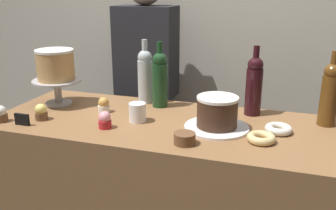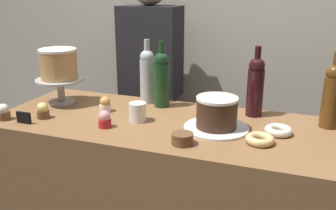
{
  "view_description": "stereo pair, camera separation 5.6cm",
  "coord_description": "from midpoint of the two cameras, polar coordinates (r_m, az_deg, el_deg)",
  "views": [
    {
      "loc": [
        0.48,
        -1.47,
        1.51
      ],
      "look_at": [
        0.0,
        0.0,
        1.01
      ],
      "focal_mm": 39.59,
      "sensor_mm": 36.0,
      "label": 1
    },
    {
      "loc": [
        0.53,
        -1.45,
        1.51
      ],
      "look_at": [
        0.0,
        0.0,
        1.01
      ],
      "focal_mm": 39.59,
      "sensor_mm": 36.0,
      "label": 2
    }
  ],
  "objects": [
    {
      "name": "cupcake_vanilla",
      "position": [
        1.82,
        -25.15,
        -1.29
      ],
      "size": [
        0.06,
        0.06,
        0.07
      ],
      "color": "brown",
      "rests_on": "display_counter"
    },
    {
      "name": "cupcake_strawberry",
      "position": [
        1.6,
        -10.7,
        -2.32
      ],
      "size": [
        0.06,
        0.06,
        0.07
      ],
      "color": "red",
      "rests_on": "display_counter"
    },
    {
      "name": "cupcake_lemon",
      "position": [
        1.78,
        -19.82,
        -1.07
      ],
      "size": [
        0.06,
        0.06,
        0.07
      ],
      "color": "brown",
      "rests_on": "display_counter"
    },
    {
      "name": "price_sign_chalkboard",
      "position": [
        1.74,
        -22.42,
        -2.08
      ],
      "size": [
        0.07,
        0.01,
        0.05
      ],
      "color": "black",
      "rests_on": "display_counter"
    },
    {
      "name": "wine_bottle_green",
      "position": [
        1.83,
        -2.14,
        4.12
      ],
      "size": [
        0.08,
        0.08,
        0.33
      ],
      "color": "#193D1E",
      "rests_on": "display_counter"
    },
    {
      "name": "barista_figure",
      "position": [
        2.36,
        -3.91,
        1.28
      ],
      "size": [
        0.36,
        0.22,
        1.6
      ],
      "color": "black",
      "rests_on": "ground_plane"
    },
    {
      "name": "wine_bottle_amber",
      "position": [
        1.71,
        22.79,
        1.7
      ],
      "size": [
        0.08,
        0.08,
        0.33
      ],
      "color": "#5B3814",
      "rests_on": "display_counter"
    },
    {
      "name": "donut_glazed",
      "position": [
        1.48,
        13.09,
        -4.98
      ],
      "size": [
        0.11,
        0.11,
        0.03
      ],
      "color": "#E0C17F",
      "rests_on": "display_counter"
    },
    {
      "name": "chocolate_round_cake",
      "position": [
        1.57,
        6.56,
        -1.02
      ],
      "size": [
        0.17,
        0.17,
        0.13
      ],
      "color": "#3D2619",
      "rests_on": "silver_serving_platter"
    },
    {
      "name": "cupcake_caramel",
      "position": [
        1.8,
        -10.75,
        -0.03
      ],
      "size": [
        0.06,
        0.06,
        0.07
      ],
      "color": "white",
      "rests_on": "display_counter"
    },
    {
      "name": "cookie_stack",
      "position": [
        1.42,
        1.44,
        -5.18
      ],
      "size": [
        0.08,
        0.08,
        0.04
      ],
      "color": "brown",
      "rests_on": "display_counter"
    },
    {
      "name": "wine_bottle_dark_red",
      "position": [
        1.75,
        12.21,
        3.07
      ],
      "size": [
        0.08,
        0.08,
        0.33
      ],
      "color": "black",
      "rests_on": "display_counter"
    },
    {
      "name": "donut_sugar",
      "position": [
        1.59,
        15.68,
        -3.58
      ],
      "size": [
        0.11,
        0.11,
        0.03
      ],
      "color": "silver",
      "rests_on": "display_counter"
    },
    {
      "name": "silver_serving_platter",
      "position": [
        1.59,
        6.47,
        -3.43
      ],
      "size": [
        0.28,
        0.28,
        0.01
      ],
      "color": "white",
      "rests_on": "display_counter"
    },
    {
      "name": "back_wall",
      "position": [
        2.41,
        5.97,
        12.77
      ],
      "size": [
        6.0,
        0.05,
        2.6
      ],
      "color": "#BCB7A8",
      "rests_on": "ground_plane"
    },
    {
      "name": "cake_stand_pedestal",
      "position": [
        1.96,
        -17.43,
        2.58
      ],
      "size": [
        0.24,
        0.24,
        0.13
      ],
      "color": "#B2B2B7",
      "rests_on": "display_counter"
    },
    {
      "name": "white_layer_cake",
      "position": [
        1.94,
        -17.75,
        5.91
      ],
      "size": [
        0.19,
        0.19,
        0.15
      ],
      "color": "tan",
      "rests_on": "cake_stand_pedestal"
    },
    {
      "name": "coffee_cup_ceramic",
      "position": [
        1.66,
        -5.69,
        -1.14
      ],
      "size": [
        0.08,
        0.08,
        0.09
      ],
      "color": "white",
      "rests_on": "display_counter"
    },
    {
      "name": "wine_bottle_clear",
      "position": [
        1.9,
        -4.39,
        4.6
      ],
      "size": [
        0.08,
        0.08,
        0.33
      ],
      "color": "#B2BCC1",
      "rests_on": "display_counter"
    }
  ]
}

